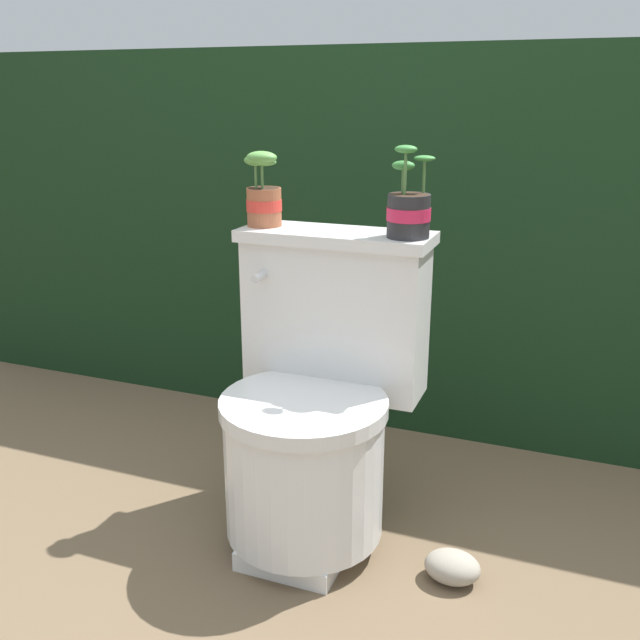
{
  "coord_description": "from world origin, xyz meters",
  "views": [
    {
      "loc": [
        0.54,
        -1.5,
        1.12
      ],
      "look_at": [
        -0.07,
        0.07,
        0.58
      ],
      "focal_mm": 40.0,
      "sensor_mm": 36.0,
      "label": 1
    }
  ],
  "objects_px": {
    "potted_plant_left": "(263,195)",
    "garden_stone": "(452,567)",
    "potted_plant_midleft": "(409,210)",
    "toilet": "(315,412)"
  },
  "relations": [
    {
      "from": "potted_plant_left",
      "to": "potted_plant_midleft",
      "type": "relative_size",
      "value": 0.88
    },
    {
      "from": "potted_plant_left",
      "to": "potted_plant_midleft",
      "type": "distance_m",
      "value": 0.39
    },
    {
      "from": "potted_plant_left",
      "to": "potted_plant_midleft",
      "type": "xyz_separation_m",
      "value": [
        0.39,
        -0.01,
        -0.01
      ]
    },
    {
      "from": "potted_plant_left",
      "to": "potted_plant_midleft",
      "type": "bearing_deg",
      "value": -1.92
    },
    {
      "from": "toilet",
      "to": "garden_stone",
      "type": "xyz_separation_m",
      "value": [
        0.38,
        -0.08,
        -0.3
      ]
    },
    {
      "from": "potted_plant_left",
      "to": "garden_stone",
      "type": "xyz_separation_m",
      "value": [
        0.58,
        -0.22,
        -0.83
      ]
    },
    {
      "from": "toilet",
      "to": "potted_plant_left",
      "type": "height_order",
      "value": "potted_plant_left"
    },
    {
      "from": "potted_plant_midleft",
      "to": "garden_stone",
      "type": "distance_m",
      "value": 0.86
    },
    {
      "from": "toilet",
      "to": "potted_plant_left",
      "type": "xyz_separation_m",
      "value": [
        -0.2,
        0.14,
        0.52
      ]
    },
    {
      "from": "potted_plant_left",
      "to": "garden_stone",
      "type": "bearing_deg",
      "value": -20.76
    }
  ]
}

